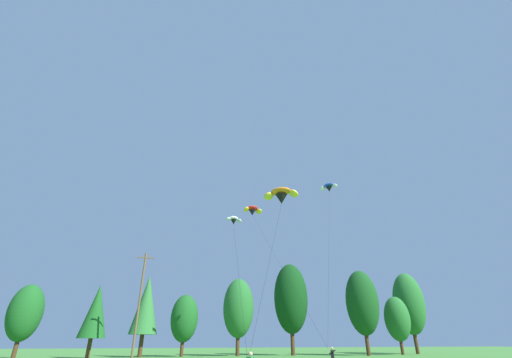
# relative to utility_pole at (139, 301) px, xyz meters

# --- Properties ---
(treeline_tree_b) EXTENTS (4.29, 4.29, 9.22)m
(treeline_tree_b) POSITION_rel_utility_pole_xyz_m (-14.96, 7.17, -1.08)
(treeline_tree_b) COLOR #472D19
(treeline_tree_b) RESTS_ON ground_plane
(treeline_tree_c) EXTENTS (3.68, 3.68, 9.46)m
(treeline_tree_c) POSITION_rel_utility_pole_xyz_m (-6.18, 7.17, -0.74)
(treeline_tree_c) COLOR #472D19
(treeline_tree_c) RESTS_ON ground_plane
(treeline_tree_d) EXTENTS (4.13, 4.13, 11.51)m
(treeline_tree_d) POSITION_rel_utility_pole_xyz_m (0.30, 10.04, 0.55)
(treeline_tree_d) COLOR #472D19
(treeline_tree_d) RESTS_ON ground_plane
(treeline_tree_e) EXTENTS (4.16, 4.16, 8.76)m
(treeline_tree_e) POSITION_rel_utility_pole_xyz_m (6.25, 10.10, -1.36)
(treeline_tree_e) COLOR #472D19
(treeline_tree_e) RESTS_ON ground_plane
(treeline_tree_f) EXTENTS (4.93, 4.93, 11.61)m
(treeline_tree_f) POSITION_rel_utility_pole_xyz_m (14.80, 10.42, 0.37)
(treeline_tree_f) COLOR #472D19
(treeline_tree_f) RESTS_ON ground_plane
(treeline_tree_g) EXTENTS (5.72, 5.72, 14.50)m
(treeline_tree_g) POSITION_rel_utility_pole_xyz_m (23.97, 10.55, 2.12)
(treeline_tree_g) COLOR #472D19
(treeline_tree_g) RESTS_ON ground_plane
(treeline_tree_h) EXTENTS (5.37, 5.37, 13.24)m
(treeline_tree_h) POSITION_rel_utility_pole_xyz_m (35.43, 7.02, 1.36)
(treeline_tree_h) COLOR #472D19
(treeline_tree_h) RESTS_ON ground_plane
(treeline_tree_i) EXTENTS (4.31, 4.31, 9.30)m
(treeline_tree_i) POSITION_rel_utility_pole_xyz_m (42.87, 8.78, -1.03)
(treeline_tree_i) COLOR #472D19
(treeline_tree_i) RESTS_ON ground_plane
(treeline_tree_j) EXTENTS (5.61, 5.61, 14.11)m
(treeline_tree_j) POSITION_rel_utility_pole_xyz_m (48.02, 11.72, 1.88)
(treeline_tree_j) COLOR #472D19
(treeline_tree_j) RESTS_ON ground_plane
(utility_pole) EXTENTS (2.20, 0.26, 12.77)m
(utility_pole) POSITION_rel_utility_pole_xyz_m (0.00, 0.00, 0.00)
(utility_pole) COLOR brown
(utility_pole) RESTS_ON ground_plane
(kite_flyer_mid) EXTENTS (0.75, 0.76, 1.69)m
(kite_flyer_mid) POSITION_rel_utility_pole_xyz_m (17.66, -17.46, -5.66)
(kite_flyer_mid) COLOR #4C4C51
(kite_flyer_mid) RESTS_ON ground_plane
(parafoil_kite_high_orange) EXTENTS (6.11, 8.61, 13.35)m
(parafoil_kite_high_orange) POSITION_rel_utility_pole_xyz_m (12.28, -21.25, 7.14)
(parafoil_kite_high_orange) COLOR orange
(parafoil_kite_mid_red_yellow) EXTENTS (4.87, 14.91, 18.11)m
(parafoil_kite_mid_red_yellow) POSITION_rel_utility_pole_xyz_m (13.94, -3.11, 12.34)
(parafoil_kite_mid_red_yellow) COLOR red
(parafoil_kite_far_white) EXTENTS (4.04, 22.36, 15.42)m
(parafoil_kite_far_white) POSITION_rel_utility_pole_xyz_m (10.59, -6.92, 9.36)
(parafoil_kite_far_white) COLOR white
(parafoil_kite_low_blue_white) EXTENTS (8.25, 11.84, 21.27)m
(parafoil_kite_low_blue_white) POSITION_rel_utility_pole_xyz_m (24.45, -6.64, 15.55)
(parafoil_kite_low_blue_white) COLOR blue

